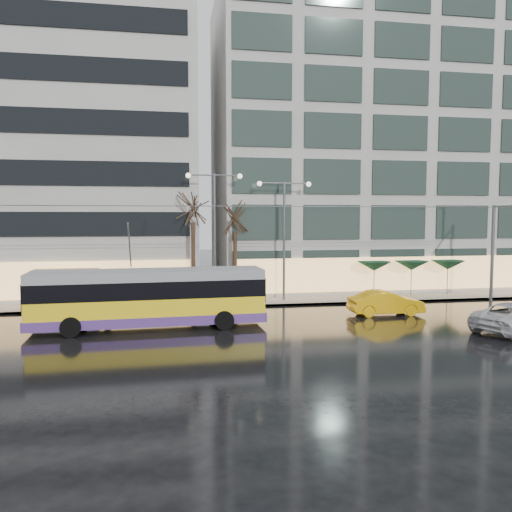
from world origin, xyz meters
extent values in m
plane|color=black|center=(0.00, 0.00, 0.00)|extent=(140.00, 140.00, 0.00)
cube|color=gray|center=(2.00, 14.00, 0.07)|extent=(80.00, 10.00, 0.15)
cube|color=slate|center=(2.00, 9.05, 0.07)|extent=(80.00, 0.10, 0.15)
cube|color=#9C9A95|center=(19.00, 19.00, 12.65)|extent=(32.00, 14.00, 25.00)
cube|color=yellow|center=(-2.24, 3.61, 1.10)|extent=(12.64, 3.20, 1.57)
cube|color=#573381|center=(-2.24, 3.61, 0.57)|extent=(12.68, 3.24, 0.52)
cube|color=black|center=(-2.24, 3.61, 2.24)|extent=(12.66, 3.22, 0.94)
cube|color=gray|center=(-2.24, 3.61, 2.98)|extent=(12.64, 3.20, 0.52)
cube|color=black|center=(4.04, 3.91, 2.09)|extent=(0.18, 2.40, 1.36)
cube|color=black|center=(-8.53, 3.31, 2.09)|extent=(0.18, 2.40, 1.36)
cylinder|color=black|center=(1.66, 5.10, 0.52)|extent=(1.06, 0.41, 1.04)
cylinder|color=black|center=(1.78, 2.49, 0.52)|extent=(1.06, 0.41, 1.04)
cylinder|color=black|center=(-6.27, 4.73, 0.52)|extent=(1.06, 0.41, 1.04)
cylinder|color=black|center=(-6.15, 2.12, 0.52)|extent=(1.06, 0.41, 1.04)
cylinder|color=#595B60|center=(-3.33, 4.55, 4.49)|extent=(0.25, 3.88, 2.75)
cylinder|color=#595B60|center=(-3.36, 5.07, 4.49)|extent=(0.25, 3.88, 2.75)
cylinder|color=#595B60|center=(22.00, 8.50, 3.50)|extent=(0.24, 0.24, 7.00)
cylinder|color=#595B60|center=(1.00, 5.75, 6.80)|extent=(42.00, 0.04, 0.04)
cylinder|color=#595B60|center=(1.00, 6.25, 6.80)|extent=(42.00, 0.04, 0.04)
cube|color=#595B60|center=(-8.00, 10.50, 2.60)|extent=(4.20, 1.60, 0.12)
cube|color=silver|center=(-8.00, 11.20, 1.35)|extent=(4.00, 0.05, 2.20)
cube|color=white|center=(-10.05, 10.50, 1.35)|extent=(0.10, 1.40, 2.20)
cylinder|color=#595B60|center=(-10.00, 9.80, 1.35)|extent=(0.10, 0.10, 2.40)
cylinder|color=#595B60|center=(-10.00, 11.20, 1.35)|extent=(0.10, 0.10, 2.40)
cylinder|color=#595B60|center=(-6.00, 9.80, 1.35)|extent=(0.10, 0.10, 2.40)
cylinder|color=#595B60|center=(-6.00, 11.20, 1.35)|extent=(0.10, 0.10, 2.40)
cylinder|color=#595B60|center=(2.00, 10.80, 4.65)|extent=(0.18, 0.18, 9.00)
cylinder|color=#595B60|center=(1.10, 10.80, 9.05)|extent=(1.80, 0.10, 0.10)
cylinder|color=#595B60|center=(2.90, 10.80, 9.05)|extent=(1.80, 0.10, 0.10)
sphere|color=#FFF2CC|center=(0.20, 10.80, 9.00)|extent=(0.36, 0.36, 0.36)
sphere|color=#FFF2CC|center=(3.80, 10.80, 9.00)|extent=(0.36, 0.36, 0.36)
cylinder|color=#595B60|center=(7.00, 10.80, 4.40)|extent=(0.18, 0.18, 8.50)
cylinder|color=#595B60|center=(6.10, 10.80, 8.55)|extent=(1.80, 0.10, 0.10)
cylinder|color=#595B60|center=(7.90, 10.80, 8.55)|extent=(1.80, 0.10, 0.10)
sphere|color=#FFF2CC|center=(5.20, 10.80, 8.50)|extent=(0.36, 0.36, 0.36)
sphere|color=#FFF2CC|center=(8.80, 10.80, 8.50)|extent=(0.36, 0.36, 0.36)
cylinder|color=black|center=(0.50, 11.00, 2.95)|extent=(0.28, 0.28, 5.60)
cylinder|color=black|center=(3.50, 11.20, 2.60)|extent=(0.28, 0.28, 4.90)
cylinder|color=#595B60|center=(14.00, 11.00, 1.25)|extent=(0.06, 0.06, 2.20)
cone|color=#103D25|center=(14.00, 11.00, 2.45)|extent=(2.50, 2.50, 0.70)
cylinder|color=#595B60|center=(17.00, 11.00, 1.25)|extent=(0.06, 0.06, 2.20)
cone|color=#103D25|center=(17.00, 11.00, 2.45)|extent=(2.50, 2.50, 0.70)
cylinder|color=#595B60|center=(20.00, 11.00, 1.25)|extent=(0.06, 0.06, 2.20)
cone|color=#103D25|center=(20.00, 11.00, 2.45)|extent=(2.50, 2.50, 0.70)
imported|color=#F7B20D|center=(12.24, 4.95, 0.76)|extent=(4.67, 1.71, 1.53)
imported|color=black|center=(-7.32, 10.95, 0.96)|extent=(0.68, 0.54, 1.63)
imported|color=#E74D7C|center=(-7.32, 10.95, 1.90)|extent=(1.20, 1.21, 0.88)
imported|color=black|center=(-5.46, 10.43, 1.09)|extent=(1.13, 1.05, 1.87)
imported|color=black|center=(-7.95, 10.69, 0.90)|extent=(1.12, 0.96, 1.50)
imported|color=black|center=(-7.95, 10.69, 1.90)|extent=(1.12, 1.12, 0.72)
camera|label=1|loc=(-1.02, -24.21, 6.15)|focal=35.00mm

